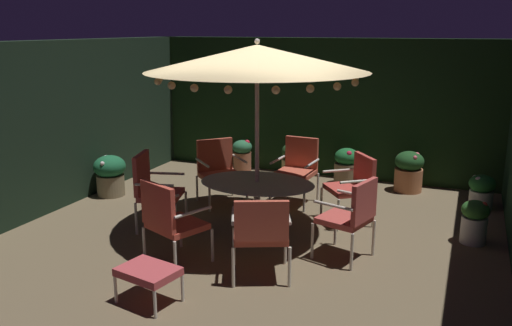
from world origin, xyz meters
TOP-DOWN VIEW (x-y plane):
  - ground_plane at (0.00, 0.00)m, footprint 6.91×6.72m
  - hedge_backdrop_rear at (0.00, 3.21)m, footprint 6.91×0.30m
  - hedge_backdrop_left at (-3.30, 0.00)m, footprint 0.30×6.72m
  - patio_dining_table at (0.00, -0.06)m, footprint 1.57×1.17m
  - patio_umbrella at (0.00, -0.06)m, footprint 2.86×2.86m
  - patio_chair_north at (1.12, 0.82)m, footprint 0.81×0.82m
  - patio_chair_northeast at (0.10, 1.37)m, footprint 0.64×0.67m
  - patio_chair_east at (-1.05, 0.92)m, footprint 0.88×0.88m
  - patio_chair_southeast at (-1.38, -0.45)m, footprint 0.72×0.74m
  - patio_chair_south at (-0.56, -1.38)m, footprint 0.82×0.78m
  - patio_chair_southwest at (0.58, -1.36)m, footprint 0.81×0.80m
  - patio_chair_west at (1.37, -0.46)m, footprint 0.70×0.70m
  - ottoman_footrest at (-0.28, -2.26)m, footprint 0.65×0.53m
  - potted_plant_right_far at (-0.33, 2.62)m, footprint 0.50×0.50m
  - potted_plant_back_left at (2.73, 0.63)m, footprint 0.35×0.35m
  - potted_plant_back_right at (-2.85, 0.53)m, footprint 0.52×0.52m
  - potted_plant_front_corner at (1.67, 2.64)m, footprint 0.48×0.48m
  - potted_plant_left_near at (2.82, 2.14)m, footprint 0.39×0.39m
  - potted_plant_right_near at (-1.43, 2.71)m, footprint 0.38×0.38m
  - potted_plant_back_center at (0.61, 2.65)m, footprint 0.43×0.43m

SIDE VIEW (x-z plane):
  - ground_plane at x=0.00m, z-range -0.02..0.00m
  - potted_plant_left_near at x=2.82m, z-range 0.02..0.55m
  - potted_plant_back_left at x=2.73m, z-range 0.02..0.59m
  - ottoman_footrest at x=-0.28m, z-range 0.14..0.51m
  - potted_plant_right_near at x=-1.43m, z-range 0.02..0.65m
  - potted_plant_back_center at x=0.61m, z-range 0.01..0.66m
  - potted_plant_right_far at x=-0.33m, z-range 0.00..0.70m
  - potted_plant_front_corner at x=1.67m, z-range 0.01..0.70m
  - potted_plant_back_right at x=-2.85m, z-range 0.03..0.70m
  - patio_chair_east at x=-1.05m, z-range 0.06..1.05m
  - patio_chair_south at x=-0.56m, z-range 0.06..1.07m
  - patio_dining_table at x=0.00m, z-range 0.22..0.92m
  - patio_chair_north at x=1.12m, z-range 0.09..1.06m
  - patio_chair_southwest at x=0.58m, z-range 0.09..1.06m
  - patio_chair_west at x=1.37m, z-range 0.09..1.08m
  - patio_chair_northeast at x=0.10m, z-range 0.08..1.10m
  - patio_chair_southeast at x=-1.38m, z-range 0.07..1.12m
  - hedge_backdrop_rear at x=0.00m, z-range 0.00..2.52m
  - hedge_backdrop_left at x=-3.30m, z-range 0.00..2.52m
  - patio_umbrella at x=0.00m, z-range 1.04..3.61m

